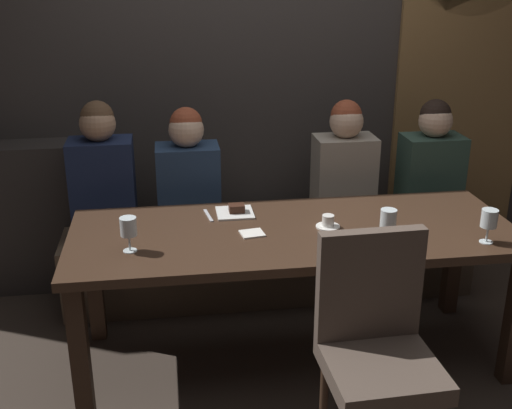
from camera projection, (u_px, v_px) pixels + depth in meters
ground at (291, 357)px, 3.40m from camera, size 9.00×9.00×0.00m
back_wall_tiled at (258, 42)px, 4.00m from camera, size 6.00×0.12×3.00m
arched_door at (464, 61)px, 4.16m from camera, size 0.90×0.05×2.55m
back_counter at (18, 218)px, 3.99m from camera, size 1.10×0.28×0.95m
dining_table at (294, 245)px, 3.17m from camera, size 2.20×0.84×0.74m
banquette_bench at (270, 261)px, 3.97m from camera, size 2.50×0.44×0.45m
chair_near_side at (376, 337)px, 2.56m from camera, size 0.45×0.45×0.98m
diner_redhead at (102, 176)px, 3.63m from camera, size 0.36×0.24×0.81m
diner_bearded at (188, 177)px, 3.68m from camera, size 0.36×0.24×0.77m
diner_far_end at (344, 167)px, 3.84m from camera, size 0.36×0.24×0.77m
diner_near_end at (431, 166)px, 3.87m from camera, size 0.36×0.24×0.77m
wine_glass_center_front at (388, 220)px, 2.95m from camera, size 0.08×0.08×0.16m
wine_glass_near_right at (128, 227)px, 2.86m from camera, size 0.08×0.08×0.16m
wine_glass_center_back at (489, 219)px, 2.95m from camera, size 0.08×0.08×0.16m
espresso_cup at (328, 223)px, 3.15m from camera, size 0.12×0.12×0.06m
dessert_plate at (236, 211)px, 3.33m from camera, size 0.19×0.19×0.05m
fork_on_table at (208, 215)px, 3.30m from camera, size 0.04×0.17×0.01m
folded_napkin at (252, 233)px, 3.08m from camera, size 0.12×0.12×0.01m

